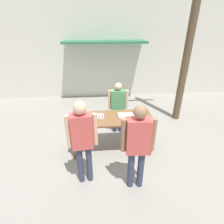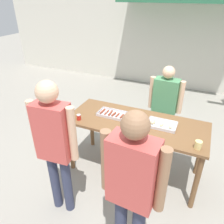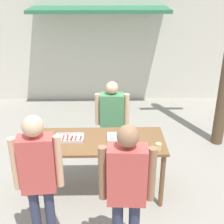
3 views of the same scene
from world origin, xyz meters
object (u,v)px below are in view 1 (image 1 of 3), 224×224
(condiment_jar_mustard, at_px, (75,124))
(condiment_jar_ketchup, at_px, (79,123))
(person_customer_with_cup, at_px, (138,142))
(person_customer_holding_hotdog, at_px, (82,137))
(utility_pole, at_px, (192,29))
(person_server_behind_table, at_px, (118,104))
(beer_cup, at_px, (150,120))
(food_tray_buns, at_px, (126,115))
(food_tray_sausages, at_px, (95,117))

(condiment_jar_mustard, xyz_separation_m, condiment_jar_ketchup, (0.09, 0.01, 0.00))
(condiment_jar_mustard, relative_size, person_customer_with_cup, 0.05)
(person_customer_holding_hotdog, xyz_separation_m, person_customer_with_cup, (1.00, -0.22, -0.02))
(utility_pole, bearing_deg, person_server_behind_table, -162.21)
(person_customer_with_cup, distance_m, utility_pole, 3.88)
(condiment_jar_ketchup, xyz_separation_m, beer_cup, (1.66, -0.00, 0.01))
(food_tray_buns, bearing_deg, condiment_jar_ketchup, -163.86)
(condiment_jar_mustard, height_order, condiment_jar_ketchup, same)
(food_tray_buns, xyz_separation_m, person_customer_with_cup, (0.02, -1.30, 0.13))
(food_tray_sausages, xyz_separation_m, person_server_behind_table, (0.65, 0.78, -0.02))
(food_tray_sausages, xyz_separation_m, person_customer_with_cup, (0.77, -1.30, 0.14))
(food_tray_sausages, bearing_deg, person_server_behind_table, 50.29)
(person_customer_with_cup, relative_size, utility_pole, 0.32)
(food_tray_buns, distance_m, person_server_behind_table, 0.79)
(food_tray_buns, distance_m, person_customer_holding_hotdog, 1.47)
(person_server_behind_table, distance_m, person_customer_holding_hotdog, 2.07)
(person_server_behind_table, relative_size, utility_pole, 0.28)
(person_customer_holding_hotdog, bearing_deg, person_server_behind_table, -120.56)
(food_tray_buns, distance_m, beer_cup, 0.62)
(person_customer_with_cup, bearing_deg, beer_cup, -113.98)
(food_tray_buns, height_order, person_customer_holding_hotdog, person_customer_holding_hotdog)
(food_tray_sausages, height_order, food_tray_buns, food_tray_buns)
(beer_cup, xyz_separation_m, person_customer_with_cup, (-0.50, -0.96, 0.10))
(condiment_jar_ketchup, distance_m, utility_pole, 4.13)
(food_tray_buns, height_order, condiment_jar_ketchup, condiment_jar_ketchup)
(beer_cup, height_order, person_server_behind_table, person_server_behind_table)
(person_server_behind_table, height_order, person_customer_with_cup, person_customer_with_cup)
(beer_cup, xyz_separation_m, person_server_behind_table, (-0.62, 1.11, -0.06))
(food_tray_sausages, bearing_deg, condiment_jar_mustard, -143.97)
(food_tray_buns, xyz_separation_m, person_server_behind_table, (-0.10, 0.78, -0.03))
(food_tray_sausages, bearing_deg, food_tray_buns, -0.05)
(condiment_jar_ketchup, bearing_deg, beer_cup, -0.07)
(person_customer_with_cup, height_order, utility_pole, utility_pole)
(condiment_jar_ketchup, bearing_deg, food_tray_sausages, 40.76)
(condiment_jar_mustard, distance_m, person_customer_holding_hotdog, 0.78)
(food_tray_sausages, distance_m, utility_pole, 3.72)
(food_tray_buns, xyz_separation_m, beer_cup, (0.52, -0.33, 0.03))
(food_tray_buns, distance_m, condiment_jar_mustard, 1.27)
(food_tray_buns, relative_size, condiment_jar_mustard, 4.79)
(food_tray_buns, xyz_separation_m, person_customer_holding_hotdog, (-0.99, -1.08, 0.15))
(food_tray_buns, height_order, person_server_behind_table, person_server_behind_table)
(food_tray_sausages, relative_size, condiment_jar_ketchup, 4.96)
(condiment_jar_mustard, bearing_deg, person_server_behind_table, 45.11)
(beer_cup, height_order, utility_pole, utility_pole)
(food_tray_buns, bearing_deg, condiment_jar_mustard, -164.41)
(food_tray_sausages, height_order, utility_pole, utility_pole)
(person_customer_with_cup, bearing_deg, person_customer_holding_hotdog, -8.72)
(food_tray_sausages, relative_size, condiment_jar_mustard, 4.96)
(person_server_behind_table, xyz_separation_m, person_customer_holding_hotdog, (-0.88, -1.86, 0.18))
(food_tray_sausages, xyz_separation_m, utility_pole, (2.81, 1.48, 1.93))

